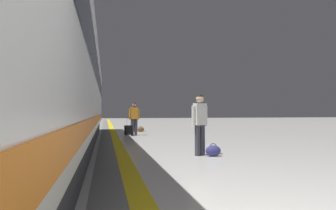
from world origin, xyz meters
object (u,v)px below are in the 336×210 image
(passenger_far, at_px, (134,116))
(passenger_near, at_px, (200,120))
(high_speed_train, at_px, (34,60))
(suitcase_far, at_px, (128,130))
(duffel_bag_mid, at_px, (141,129))
(passenger_mid, at_px, (135,117))
(duffel_bag_near, at_px, (213,151))

(passenger_far, bearing_deg, passenger_near, -81.63)
(high_speed_train, distance_m, suitcase_far, 8.31)
(duffel_bag_mid, bearing_deg, high_speed_train, -110.23)
(passenger_mid, bearing_deg, suitcase_far, -101.66)
(high_speed_train, xyz_separation_m, suitcase_far, (2.88, 7.48, -2.20))
(duffel_bag_near, bearing_deg, passenger_near, 148.52)
(passenger_mid, height_order, suitcase_far, passenger_mid)
(passenger_far, bearing_deg, duffel_bag_mid, 76.28)
(high_speed_train, bearing_deg, passenger_mid, 71.73)
(passenger_mid, xyz_separation_m, suitcase_far, (-0.69, -3.33, -0.63))
(passenger_mid, relative_size, duffel_bag_mid, 3.65)
(duffel_bag_near, distance_m, passenger_mid, 10.89)
(duffel_bag_mid, bearing_deg, passenger_far, -103.72)
(passenger_near, xyz_separation_m, duffel_bag_mid, (-0.42, 10.36, -0.85))
(passenger_mid, height_order, passenger_far, passenger_far)
(duffel_bag_mid, height_order, suitcase_far, suitcase_far)
(high_speed_train, distance_m, duffel_bag_mid, 11.49)
(high_speed_train, height_order, suitcase_far, high_speed_train)
(duffel_bag_mid, xyz_separation_m, passenger_far, (-0.69, -2.81, 0.86))
(passenger_far, bearing_deg, high_speed_train, -112.47)
(suitcase_far, bearing_deg, passenger_near, -78.88)
(duffel_bag_near, bearing_deg, suitcase_far, 103.19)
(passenger_mid, bearing_deg, duffel_bag_near, -84.38)
(duffel_bag_mid, relative_size, passenger_far, 0.25)
(passenger_far, bearing_deg, duffel_bag_near, -79.53)
(passenger_mid, bearing_deg, passenger_near, -85.99)
(passenger_mid, bearing_deg, passenger_far, -96.82)
(high_speed_train, bearing_deg, duffel_bag_mid, 69.77)
(passenger_near, distance_m, passenger_far, 7.63)
(passenger_near, relative_size, passenger_mid, 1.08)
(duffel_bag_near, height_order, duffel_bag_mid, same)
(passenger_near, bearing_deg, duffel_bag_near, -31.48)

